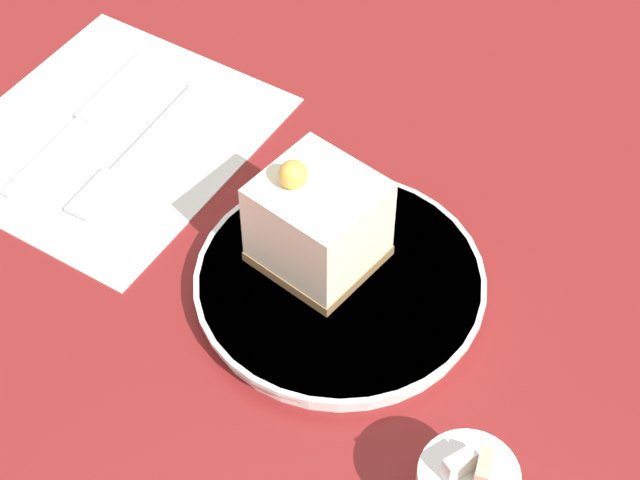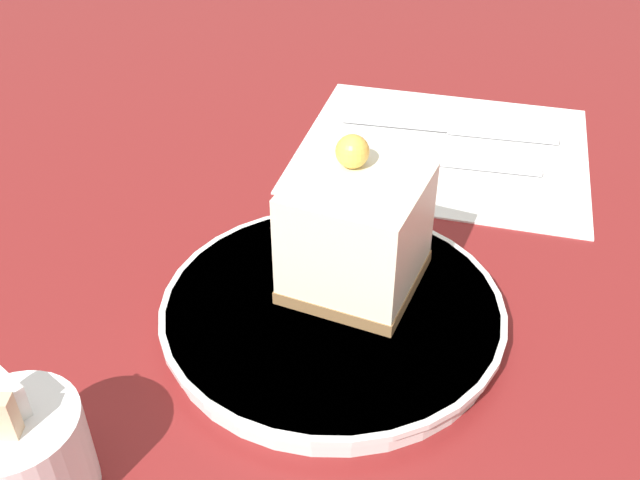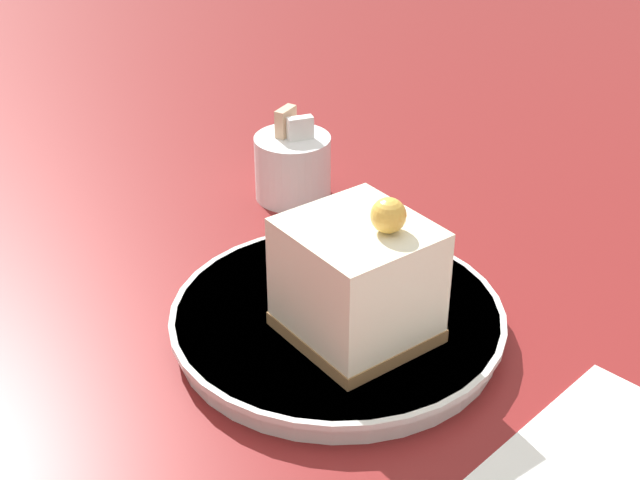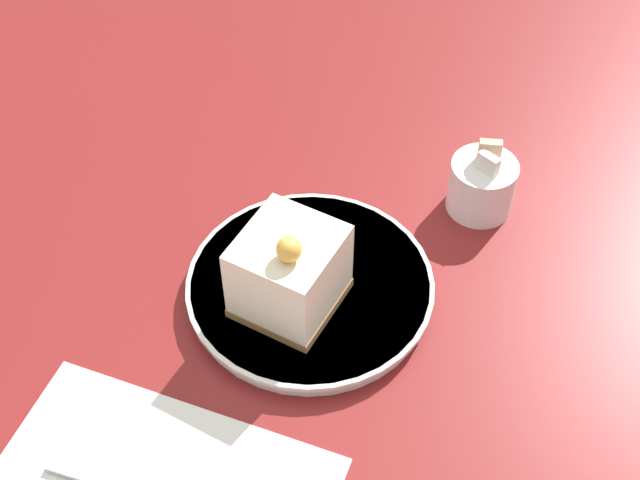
{
  "view_description": "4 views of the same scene",
  "coord_description": "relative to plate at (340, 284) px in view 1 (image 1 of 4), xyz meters",
  "views": [
    {
      "loc": [
        -0.23,
        0.37,
        0.61
      ],
      "look_at": [
        0.04,
        -0.01,
        0.06
      ],
      "focal_mm": 60.0,
      "sensor_mm": 36.0,
      "label": 1
    },
    {
      "loc": [
        -0.29,
        -0.12,
        0.3
      ],
      "look_at": [
        0.03,
        -0.01,
        0.06
      ],
      "focal_mm": 40.0,
      "sensor_mm": 36.0,
      "label": 2
    },
    {
      "loc": [
        0.35,
        -0.34,
        0.34
      ],
      "look_at": [
        0.03,
        -0.04,
        0.07
      ],
      "focal_mm": 50.0,
      "sensor_mm": 36.0,
      "label": 3
    },
    {
      "loc": [
        0.45,
        0.17,
        0.6
      ],
      "look_at": [
        0.01,
        -0.02,
        0.05
      ],
      "focal_mm": 50.0,
      "sensor_mm": 36.0,
      "label": 4
    }
  ],
  "objects": [
    {
      "name": "plate",
      "position": [
        0.0,
        0.0,
        0.0
      ],
      "size": [
        0.21,
        0.21,
        0.02
      ],
      "color": "silver",
      "rests_on": "ground_plane"
    },
    {
      "name": "cake_slice",
      "position": [
        0.02,
        -0.01,
        0.04
      ],
      "size": [
        0.09,
        0.08,
        0.09
      ],
      "rotation": [
        0.0,
        0.0,
        -0.1
      ],
      "color": "olive",
      "rests_on": "plate"
    },
    {
      "name": "ground_plane",
      "position": [
        -0.03,
        0.02,
        -0.01
      ],
      "size": [
        4.0,
        4.0,
        0.0
      ],
      "primitive_type": "plane",
      "color": "maroon"
    },
    {
      "name": "napkin",
      "position": [
        0.24,
        -0.03,
        -0.01
      ],
      "size": [
        0.23,
        0.25,
        0.0
      ],
      "rotation": [
        0.0,
        0.0,
        0.05
      ],
      "color": "white",
      "rests_on": "ground_plane"
    },
    {
      "name": "knife",
      "position": [
        0.28,
        -0.04,
        -0.0
      ],
      "size": [
        0.03,
        0.19,
        0.0
      ],
      "rotation": [
        0.0,
        0.0,
        0.1
      ],
      "color": "#B2B2B7",
      "rests_on": "napkin"
    },
    {
      "name": "fork",
      "position": [
        0.21,
        -0.01,
        -0.0
      ],
      "size": [
        0.03,
        0.17,
        0.0
      ],
      "rotation": [
        0.0,
        0.0,
        0.1
      ],
      "color": "#B2B2B7",
      "rests_on": "napkin"
    }
  ]
}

